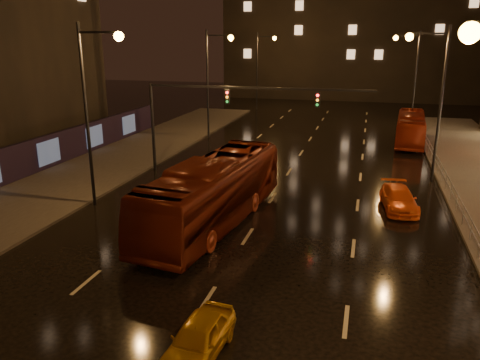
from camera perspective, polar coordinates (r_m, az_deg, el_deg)
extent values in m
plane|color=black|center=(32.00, 5.42, 0.08)|extent=(140.00, 140.00, 0.00)
cube|color=#38332D|center=(32.68, -20.27, -0.42)|extent=(7.00, 70.00, 0.15)
cylinder|color=black|center=(34.19, -10.57, 6.30)|extent=(0.22, 0.22, 6.20)
cube|color=black|center=(31.22, 2.04, 11.16)|extent=(15.20, 0.14, 0.14)
cube|color=black|center=(31.81, -1.53, 10.09)|extent=(0.32, 0.18, 0.95)
cube|color=black|center=(30.62, 9.44, 9.61)|extent=(0.32, 0.18, 0.95)
sphere|color=#FF1E19|center=(31.66, -1.60, 10.60)|extent=(0.18, 0.18, 0.18)
sphere|color=#F8A731|center=(12.41, 26.25, 15.84)|extent=(0.50, 0.50, 0.50)
cylinder|color=#99999E|center=(55.11, 20.57, 6.84)|extent=(0.04, 0.04, 1.00)
cube|color=#99999E|center=(29.77, 24.45, -0.46)|extent=(0.05, 56.00, 0.05)
cube|color=#99999E|center=(29.88, 24.36, -1.19)|extent=(0.05, 56.00, 0.05)
imported|color=#611B0D|center=(23.83, -3.20, -1.43)|extent=(4.29, 12.55, 3.43)
imported|color=maroon|center=(45.59, 20.06, 5.94)|extent=(3.00, 10.02, 2.75)
imported|color=#B87A11|center=(14.78, -5.11, -18.69)|extent=(1.65, 3.55, 1.18)
imported|color=#E95715|center=(27.62, 18.78, -2.17)|extent=(2.23, 4.38, 1.22)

